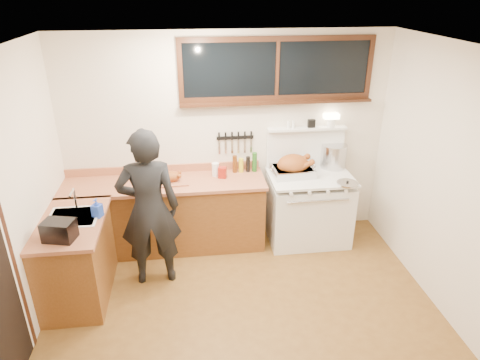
{
  "coord_description": "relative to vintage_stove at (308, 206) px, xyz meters",
  "views": [
    {
      "loc": [
        -0.47,
        -3.26,
        3.07
      ],
      "look_at": [
        0.05,
        0.85,
        1.15
      ],
      "focal_mm": 32.0,
      "sensor_mm": 36.0,
      "label": 1
    }
  ],
  "objects": [
    {
      "name": "ground_plane",
      "position": [
        -1.0,
        -1.41,
        -0.48
      ],
      "size": [
        4.0,
        3.5,
        0.02
      ],
      "primitive_type": "cube",
      "color": "brown"
    },
    {
      "name": "room_shell",
      "position": [
        -1.0,
        -1.41,
        1.18
      ],
      "size": [
        4.1,
        3.6,
        2.65
      ],
      "color": "silver",
      "rests_on": "ground"
    },
    {
      "name": "counter_back",
      "position": [
        -1.8,
        0.04,
        -0.01
      ],
      "size": [
        2.44,
        0.64,
        1.0
      ],
      "color": "brown",
      "rests_on": "ground"
    },
    {
      "name": "counter_left",
      "position": [
        -2.7,
        -0.79,
        -0.02
      ],
      "size": [
        0.64,
        1.09,
        0.9
      ],
      "color": "brown",
      "rests_on": "ground"
    },
    {
      "name": "sink_unit",
      "position": [
        -2.68,
        -0.71,
        0.38
      ],
      "size": [
        0.5,
        0.45,
        0.37
      ],
      "color": "white",
      "rests_on": "counter_left"
    },
    {
      "name": "vintage_stove",
      "position": [
        0.0,
        0.0,
        0.0
      ],
      "size": [
        1.02,
        0.74,
        1.6
      ],
      "color": "white",
      "rests_on": "ground"
    },
    {
      "name": "back_window",
      "position": [
        -0.4,
        0.31,
        1.6
      ],
      "size": [
        2.32,
        0.13,
        0.77
      ],
      "color": "black",
      "rests_on": "room_shell"
    },
    {
      "name": "knife_strip",
      "position": [
        -0.9,
        0.32,
        0.84
      ],
      "size": [
        0.46,
        0.03,
        0.28
      ],
      "color": "black",
      "rests_on": "room_shell"
    },
    {
      "name": "man",
      "position": [
        -1.93,
        -0.62,
        0.42
      ],
      "size": [
        0.68,
        0.47,
        1.78
      ],
      "color": "black",
      "rests_on": "ground"
    },
    {
      "name": "soap_bottle",
      "position": [
        -2.43,
        -0.72,
        0.53
      ],
      "size": [
        0.12,
        0.12,
        0.2
      ],
      "color": "blue",
      "rests_on": "counter_left"
    },
    {
      "name": "toaster",
      "position": [
        -2.7,
        -1.12,
        0.53
      ],
      "size": [
        0.32,
        0.25,
        0.19
      ],
      "color": "black",
      "rests_on": "counter_left"
    },
    {
      "name": "cutting_board",
      "position": [
        -1.7,
        0.01,
        0.49
      ],
      "size": [
        0.41,
        0.32,
        0.14
      ],
      "color": "#AF6645",
      "rests_on": "counter_back"
    },
    {
      "name": "roast_turkey",
      "position": [
        -0.21,
        0.05,
        0.54
      ],
      "size": [
        0.55,
        0.41,
        0.27
      ],
      "color": "silver",
      "rests_on": "vintage_stove"
    },
    {
      "name": "stockpot",
      "position": [
        0.36,
        0.23,
        0.58
      ],
      "size": [
        0.41,
        0.41,
        0.3
      ],
      "color": "silver",
      "rests_on": "vintage_stove"
    },
    {
      "name": "saucepan",
      "position": [
        0.02,
        0.19,
        0.49
      ],
      "size": [
        0.2,
        0.3,
        0.12
      ],
      "color": "silver",
      "rests_on": "vintage_stove"
    },
    {
      "name": "pot_lid",
      "position": [
        0.36,
        -0.3,
        0.44
      ],
      "size": [
        0.27,
        0.27,
        0.04
      ],
      "color": "silver",
      "rests_on": "vintage_stove"
    },
    {
      "name": "coffee_tin",
      "position": [
        -1.09,
        0.07,
        0.5
      ],
      "size": [
        0.11,
        0.1,
        0.14
      ],
      "color": "maroon",
      "rests_on": "counter_back"
    },
    {
      "name": "pitcher",
      "position": [
        -1.17,
        0.14,
        0.52
      ],
      "size": [
        0.1,
        0.1,
        0.17
      ],
      "color": "white",
      "rests_on": "counter_back"
    },
    {
      "name": "bottle_cluster",
      "position": [
        -0.79,
        0.22,
        0.54
      ],
      "size": [
        0.31,
        0.06,
        0.25
      ],
      "color": "black",
      "rests_on": "counter_back"
    }
  ]
}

